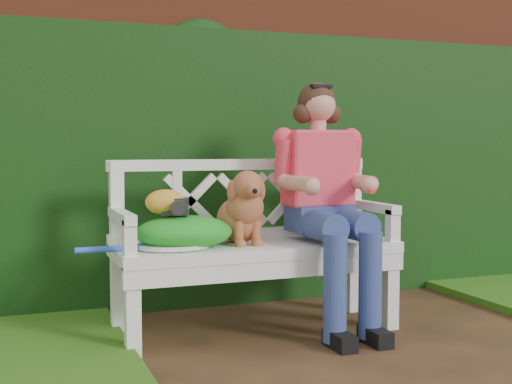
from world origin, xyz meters
name	(u,v)px	position (x,y,z in m)	size (l,w,h in m)	color
ground	(426,381)	(0.00, 0.00, 0.00)	(60.00, 60.00, 0.00)	black
brick_wall	(263,130)	(0.00, 1.90, 1.10)	(10.00, 0.30, 2.20)	brown
ivy_hedge	(276,168)	(0.00, 1.68, 0.85)	(10.00, 0.18, 1.70)	#163A13
garden_bench	(256,287)	(-0.40, 0.98, 0.24)	(1.58, 0.60, 0.48)	white
seated_woman	(321,210)	(-0.03, 0.96, 0.64)	(0.54, 0.73, 1.29)	red
dog	(241,206)	(-0.48, 0.99, 0.68)	(0.26, 0.36, 0.39)	#A6612C
tennis_racket	(167,246)	(-0.90, 0.92, 0.50)	(0.70, 0.29, 0.03)	silver
green_bag	(184,231)	(-0.81, 0.94, 0.56)	(0.49, 0.38, 0.17)	#2E7C20
camera_item	(175,206)	(-0.85, 0.94, 0.69)	(0.13, 0.10, 0.09)	#252525
baseball_glove	(165,202)	(-0.89, 0.96, 0.71)	(0.20, 0.15, 0.13)	gold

